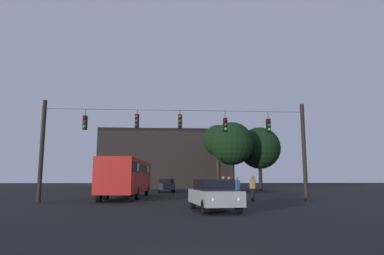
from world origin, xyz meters
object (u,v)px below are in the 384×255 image
object	(u,v)px
car_far_left	(166,185)
tree_behind_building	(260,148)
car_near_right	(214,194)
pedestrian_crossing_right	(237,188)
pedestrian_crossing_left	(229,186)
tree_right_far	(232,144)
pedestrian_near_bus	(223,187)
pedestrian_trailing	(252,187)
tree_left_silhouette	(218,141)
pedestrian_crossing_center	(254,187)
city_bus	(127,175)

from	to	relation	value
car_far_left	tree_behind_building	bearing A→B (deg)	16.81
car_near_right	pedestrian_crossing_right	xyz separation A→B (m)	(2.35, 5.76, 0.15)
pedestrian_crossing_left	car_near_right	bearing A→B (deg)	-105.14
car_near_right	tree_right_far	bearing A→B (deg)	76.99
car_near_right	pedestrian_crossing_left	size ratio (longest dim) A/B	2.64
car_near_right	pedestrian_near_bus	distance (m)	6.45
car_near_right	pedestrian_crossing_left	bearing A→B (deg)	74.86
pedestrian_trailing	tree_right_far	xyz separation A→B (m)	(1.85, 16.98, 4.69)
pedestrian_trailing	tree_behind_building	distance (m)	21.30
tree_left_silhouette	tree_behind_building	xyz separation A→B (m)	(5.09, -2.49, -1.20)
car_far_left	pedestrian_trailing	size ratio (longest dim) A/B	2.49
pedestrian_near_bus	tree_left_silhouette	xyz separation A→B (m)	(2.98, 22.36, 5.70)
pedestrian_crossing_left	pedestrian_crossing_right	world-z (taller)	pedestrian_crossing_left
pedestrian_crossing_right	tree_left_silhouette	size ratio (longest dim) A/B	0.19
pedestrian_crossing_right	pedestrian_trailing	distance (m)	1.25
pedestrian_crossing_center	pedestrian_crossing_right	distance (m)	3.92
car_far_left	pedestrian_crossing_right	bearing A→B (deg)	-73.79
tree_behind_building	car_far_left	bearing A→B (deg)	-163.19
tree_left_silhouette	tree_right_far	world-z (taller)	tree_left_silhouette
pedestrian_crossing_right	car_near_right	bearing A→B (deg)	-112.23
car_far_left	pedestrian_crossing_left	size ratio (longest dim) A/B	2.60
pedestrian_trailing	pedestrian_crossing_left	bearing A→B (deg)	117.08
city_bus	tree_left_silhouette	size ratio (longest dim) A/B	1.26
tree_left_silhouette	tree_right_far	xyz separation A→B (m)	(0.87, -5.43, -0.96)
tree_right_far	car_near_right	bearing A→B (deg)	-103.01
pedestrian_trailing	tree_behind_building	bearing A→B (deg)	73.06
pedestrian_crossing_left	tree_left_silhouette	xyz separation A→B (m)	(2.17, 20.07, 5.71)
pedestrian_crossing_right	tree_left_silhouette	world-z (taller)	tree_left_silhouette
pedestrian_trailing	car_near_right	bearing A→B (deg)	-119.44
pedestrian_crossing_right	pedestrian_trailing	size ratio (longest dim) A/B	0.94
car_far_left	tree_left_silhouette	size ratio (longest dim) A/B	0.50
car_near_right	pedestrian_crossing_center	size ratio (longest dim) A/B	2.69
pedestrian_crossing_right	pedestrian_near_bus	world-z (taller)	pedestrian_near_bus
tree_left_silhouette	pedestrian_crossing_left	bearing A→B (deg)	-96.18
pedestrian_trailing	tree_right_far	bearing A→B (deg)	83.78
pedestrian_crossing_right	city_bus	bearing A→B (deg)	147.64
pedestrian_crossing_center	tree_left_silhouette	world-z (taller)	tree_left_silhouette
car_far_left	tree_right_far	world-z (taller)	tree_right_far
tree_behind_building	tree_right_far	xyz separation A→B (m)	(-4.22, -2.94, 0.24)
city_bus	car_far_left	xyz separation A→B (m)	(3.06, 11.71, -1.07)
tree_right_far	pedestrian_near_bus	bearing A→B (deg)	-102.80
car_far_left	pedestrian_near_bus	size ratio (longest dim) A/B	2.58
city_bus	pedestrian_trailing	world-z (taller)	city_bus
tree_left_silhouette	pedestrian_near_bus	bearing A→B (deg)	-97.58
car_far_left	pedestrian_crossing_center	bearing A→B (deg)	-62.81
car_near_right	car_far_left	size ratio (longest dim) A/B	1.02
pedestrian_trailing	tree_right_far	world-z (taller)	tree_right_far
car_near_right	pedestrian_crossing_right	bearing A→B (deg)	67.77
pedestrian_crossing_center	pedestrian_near_bus	size ratio (longest dim) A/B	0.97
pedestrian_crossing_center	pedestrian_trailing	size ratio (longest dim) A/B	0.94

